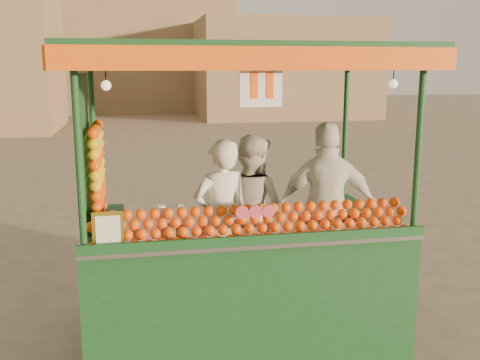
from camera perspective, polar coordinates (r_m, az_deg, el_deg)
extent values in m
plane|color=brown|center=(5.59, -0.35, -16.01)|extent=(90.00, 90.00, 0.00)
cube|color=#896F4E|center=(29.93, 4.51, 11.31)|extent=(9.00, 6.00, 5.00)
cube|color=#896F4E|center=(34.90, -13.01, 12.72)|extent=(14.00, 7.00, 7.00)
cube|color=#113E16|center=(5.59, -0.10, -14.16)|extent=(2.80, 1.72, 0.32)
cylinder|color=black|center=(5.49, -10.40, -14.46)|extent=(0.39, 0.11, 0.39)
cylinder|color=black|center=(5.81, 9.56, -12.91)|extent=(0.39, 0.11, 0.39)
cube|color=#113E16|center=(4.72, 1.52, -11.29)|extent=(2.80, 0.32, 0.86)
cube|color=#113E16|center=(5.38, -13.53, -8.69)|extent=(0.32, 1.40, 0.86)
cube|color=#113E16|center=(5.80, 11.88, -7.13)|extent=(0.32, 1.40, 0.86)
cube|color=#B2B2B7|center=(4.59, 1.46, -6.00)|extent=(2.80, 0.49, 0.03)
cylinder|color=#113E16|center=(4.21, -16.26, 2.23)|extent=(0.05, 0.05, 1.51)
cylinder|color=#113E16|center=(4.77, 17.88, 3.18)|extent=(0.05, 0.05, 1.51)
cylinder|color=#113E16|center=(5.80, -14.85, 4.74)|extent=(0.05, 0.05, 1.51)
cylinder|color=#113E16|center=(6.22, 10.77, 5.35)|extent=(0.05, 0.05, 1.51)
cube|color=#113E16|center=(5.04, -0.11, 13.22)|extent=(3.01, 1.94, 0.09)
cube|color=#F25A0D|center=(4.09, 2.49, 12.40)|extent=(3.01, 0.04, 0.17)
cube|color=#F25A0D|center=(5.99, -1.88, 12.12)|extent=(3.01, 0.04, 0.17)
cube|color=#F25A0D|center=(4.98, -17.77, 11.71)|extent=(0.04, 1.94, 0.17)
cube|color=#F25A0D|center=(5.52, 15.78, 11.75)|extent=(0.04, 1.94, 0.17)
cylinder|color=#D34052|center=(4.38, 1.59, -3.27)|extent=(0.11, 0.03, 0.11)
cube|color=gold|center=(4.32, -13.41, -5.16)|extent=(0.24, 0.02, 0.30)
cube|color=white|center=(4.17, 2.19, 9.73)|extent=(0.32, 0.02, 0.32)
sphere|color=#FFE5B2|center=(4.22, -13.62, 9.44)|extent=(0.08, 0.08, 0.08)
sphere|color=#FFE5B2|center=(4.70, 15.49, 9.52)|extent=(0.08, 0.08, 0.08)
imported|color=white|center=(5.47, -1.92, -4.03)|extent=(0.66, 0.52, 1.59)
imported|color=silver|center=(5.86, 1.17, -3.01)|extent=(0.95, 0.97, 1.58)
imported|color=white|center=(5.64, 8.93, -2.88)|extent=(1.07, 0.57, 1.74)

